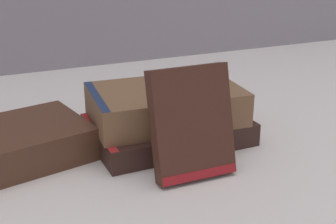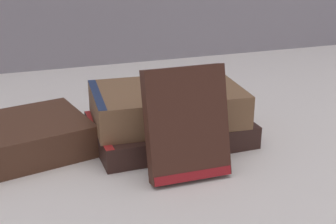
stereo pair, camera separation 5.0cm
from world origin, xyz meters
name	(u,v)px [view 1 (the left image)]	position (x,y,z in m)	size (l,w,h in m)	color
ground_plane	(176,141)	(0.00, 0.00, 0.00)	(3.00, 3.00, 0.00)	white
book_flat_bottom	(165,130)	(-0.01, 0.01, 0.02)	(0.24, 0.16, 0.04)	#331E19
book_flat_top	(162,104)	(-0.02, 0.01, 0.06)	(0.24, 0.16, 0.05)	brown
book_side_left	(13,144)	(-0.24, 0.03, 0.02)	(0.22, 0.18, 0.05)	#4C2D1E
book_leaning_front	(192,127)	(-0.02, -0.10, 0.07)	(0.11, 0.06, 0.15)	#422319
pocket_watch	(200,81)	(0.05, 0.02, 0.09)	(0.06, 0.06, 0.01)	white
reading_glasses	(118,113)	(-0.05, 0.15, 0.00)	(0.11, 0.05, 0.00)	#4C3828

